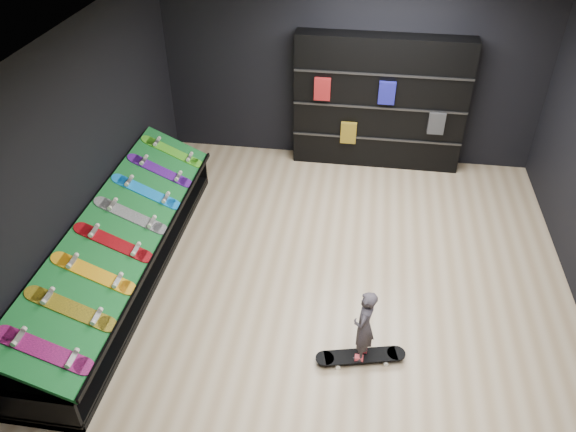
# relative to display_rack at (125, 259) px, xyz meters

# --- Properties ---
(floor) EXTENTS (6.00, 7.00, 0.01)m
(floor) POSITION_rel_display_rack_xyz_m (2.55, 0.00, -0.25)
(floor) COLOR tan
(floor) RESTS_ON ground
(ceiling) EXTENTS (6.00, 7.00, 0.01)m
(ceiling) POSITION_rel_display_rack_xyz_m (2.55, 0.00, 2.75)
(ceiling) COLOR white
(ceiling) RESTS_ON ground
(wall_back) EXTENTS (6.00, 0.02, 3.00)m
(wall_back) POSITION_rel_display_rack_xyz_m (2.55, 3.50, 1.25)
(wall_back) COLOR black
(wall_back) RESTS_ON ground
(wall_left) EXTENTS (0.02, 7.00, 3.00)m
(wall_left) POSITION_rel_display_rack_xyz_m (-0.45, 0.00, 1.25)
(wall_left) COLOR black
(wall_left) RESTS_ON ground
(display_rack) EXTENTS (0.90, 4.50, 0.50)m
(display_rack) POSITION_rel_display_rack_xyz_m (0.00, 0.00, 0.00)
(display_rack) COLOR black
(display_rack) RESTS_ON ground
(turf_ramp) EXTENTS (0.92, 4.50, 0.46)m
(turf_ramp) POSITION_rel_display_rack_xyz_m (0.05, 0.00, 0.46)
(turf_ramp) COLOR #0D571E
(turf_ramp) RESTS_ON display_rack
(back_shelving) EXTENTS (2.69, 0.31, 2.15)m
(back_shelving) POSITION_rel_display_rack_xyz_m (3.04, 3.32, 0.83)
(back_shelving) COLOR black
(back_shelving) RESTS_ON ground
(floor_skateboard) EXTENTS (1.00, 0.45, 0.09)m
(floor_skateboard) POSITION_rel_display_rack_xyz_m (3.02, -0.96, -0.21)
(floor_skateboard) COLOR black
(floor_skateboard) RESTS_ON ground
(child) EXTENTS (0.19, 0.23, 0.54)m
(child) POSITION_rel_display_rack_xyz_m (3.02, -0.96, 0.11)
(child) COLOR black
(child) RESTS_ON floor_skateboard
(display_board_0) EXTENTS (0.93, 0.22, 0.50)m
(display_board_0) POSITION_rel_display_rack_xyz_m (0.06, -1.90, 0.49)
(display_board_0) COLOR #E5198C
(display_board_0) RESTS_ON turf_ramp
(display_board_1) EXTENTS (0.93, 0.22, 0.50)m
(display_board_1) POSITION_rel_display_rack_xyz_m (0.06, -1.36, 0.49)
(display_board_1) COLOR yellow
(display_board_1) RESTS_ON turf_ramp
(display_board_2) EXTENTS (0.93, 0.22, 0.50)m
(display_board_2) POSITION_rel_display_rack_xyz_m (0.06, -0.81, 0.49)
(display_board_2) COLOR orange
(display_board_2) RESTS_ON turf_ramp
(display_board_3) EXTENTS (0.93, 0.22, 0.50)m
(display_board_3) POSITION_rel_display_rack_xyz_m (0.06, -0.27, 0.49)
(display_board_3) COLOR red
(display_board_3) RESTS_ON turf_ramp
(display_board_4) EXTENTS (0.93, 0.22, 0.50)m
(display_board_4) POSITION_rel_display_rack_xyz_m (0.06, 0.27, 0.49)
(display_board_4) COLOR black
(display_board_4) RESTS_ON turf_ramp
(display_board_5) EXTENTS (0.93, 0.22, 0.50)m
(display_board_5) POSITION_rel_display_rack_xyz_m (0.06, 0.81, 0.49)
(display_board_5) COLOR blue
(display_board_5) RESTS_ON turf_ramp
(display_board_6) EXTENTS (0.93, 0.22, 0.50)m
(display_board_6) POSITION_rel_display_rack_xyz_m (0.06, 1.36, 0.49)
(display_board_6) COLOR purple
(display_board_6) RESTS_ON turf_ramp
(display_board_7) EXTENTS (0.93, 0.22, 0.50)m
(display_board_7) POSITION_rel_display_rack_xyz_m (0.06, 1.90, 0.49)
(display_board_7) COLOR green
(display_board_7) RESTS_ON turf_ramp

